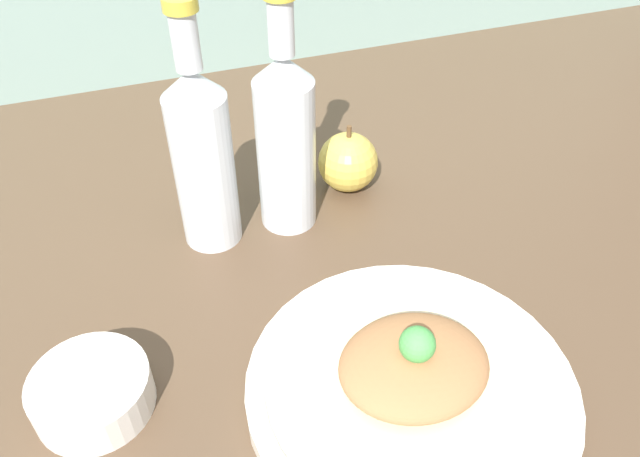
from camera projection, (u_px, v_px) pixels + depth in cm
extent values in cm
cube|color=brown|center=(322.00, 316.00, 62.97)|extent=(180.00, 110.00, 4.00)
cylinder|color=silver|center=(410.00, 388.00, 52.96)|extent=(27.97, 27.97, 1.96)
torus|color=silver|center=(411.00, 383.00, 52.51)|extent=(27.10, 27.10, 1.37)
cylinder|color=beige|center=(412.00, 380.00, 52.19)|extent=(19.62, 19.62, 0.40)
ellipsoid|color=#9E6B42|center=(414.00, 365.00, 50.87)|extent=(12.64, 10.74, 3.62)
sphere|color=#4CA34C|center=(417.00, 344.00, 49.10)|extent=(2.96, 2.96, 2.96)
cylinder|color=silver|center=(205.00, 172.00, 63.71)|extent=(6.24, 6.24, 17.17)
cone|color=silver|center=(192.00, 83.00, 57.16)|extent=(6.24, 6.24, 2.81)
cylinder|color=silver|center=(185.00, 41.00, 54.48)|extent=(2.50, 2.50, 5.38)
cylinder|color=gold|center=(180.00, 3.00, 52.33)|extent=(3.12, 3.12, 1.20)
cylinder|color=silver|center=(286.00, 156.00, 65.91)|extent=(6.24, 6.24, 17.17)
cone|color=silver|center=(283.00, 69.00, 59.36)|extent=(6.24, 6.24, 2.81)
cylinder|color=silver|center=(281.00, 27.00, 56.68)|extent=(2.50, 2.50, 5.38)
sphere|color=gold|center=(348.00, 162.00, 73.75)|extent=(7.14, 7.14, 7.14)
cylinder|color=brown|center=(349.00, 132.00, 71.05)|extent=(0.57, 0.57, 1.61)
cylinder|color=silver|center=(92.00, 392.00, 51.68)|extent=(9.93, 9.93, 3.60)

